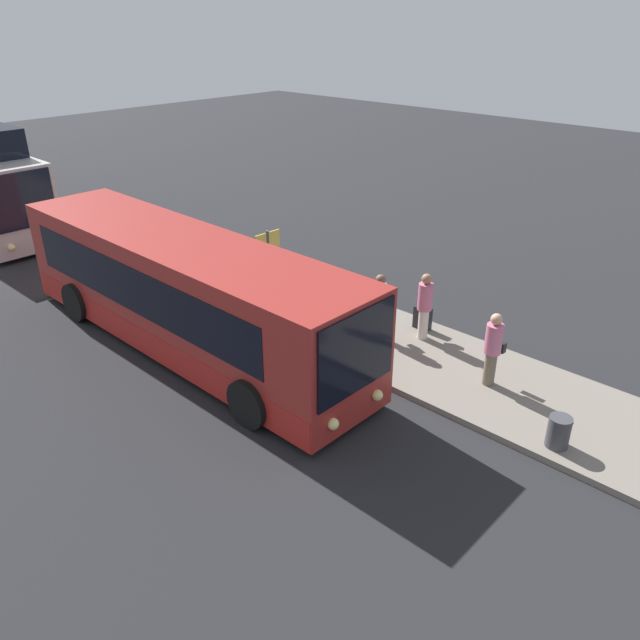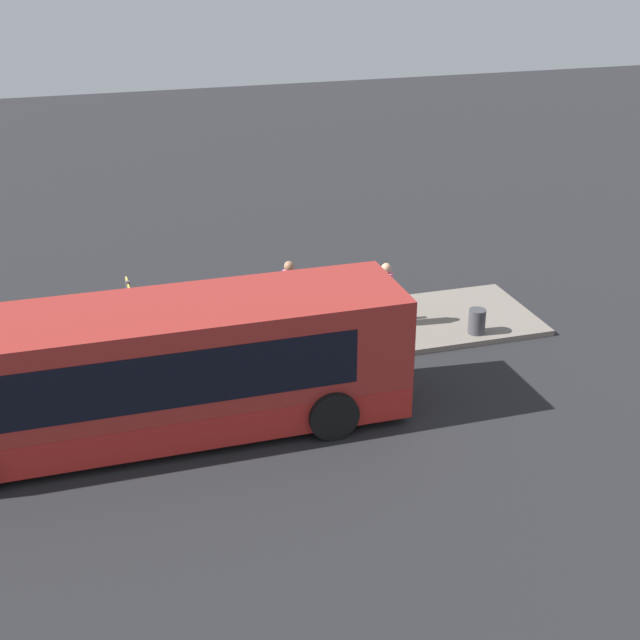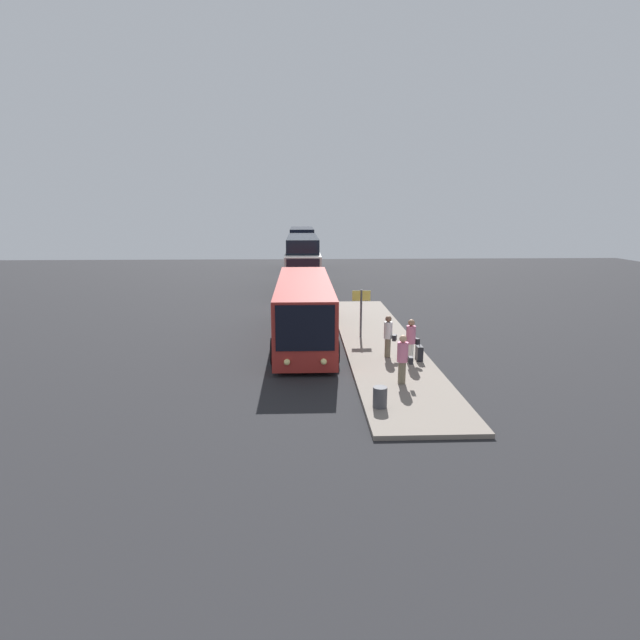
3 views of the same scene
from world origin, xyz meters
name	(u,v)px [view 2 (image 2 of 3)]	position (x,y,z in m)	size (l,w,h in m)	color
ground	(180,425)	(0.00, 0.00, 0.00)	(80.00, 80.00, 0.00)	#232326
platform	(160,356)	(0.00, 3.27, 0.07)	(20.00, 3.34, 0.15)	slate
bus_lead	(137,376)	(-0.82, -0.19, 1.43)	(11.23, 2.76, 2.86)	maroon
passenger_boarding	(385,292)	(5.88, 3.20, 1.09)	(0.40, 0.57, 1.75)	#6B604C
passenger_waiting	(265,306)	(2.69, 3.25, 1.10)	(0.47, 0.59, 1.74)	#6B604C
passenger_with_bags	(289,290)	(3.52, 4.00, 1.11)	(0.54, 0.63, 1.77)	silver
suitcase	(274,309)	(3.21, 4.43, 0.45)	(0.46, 0.23, 0.84)	black
sign_post	(131,313)	(-0.65, 2.51, 1.65)	(0.10, 0.86, 2.29)	#4C4C51
trash_bin	(477,321)	(7.99, 2.09, 0.47)	(0.44, 0.44, 0.65)	#3F3F44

